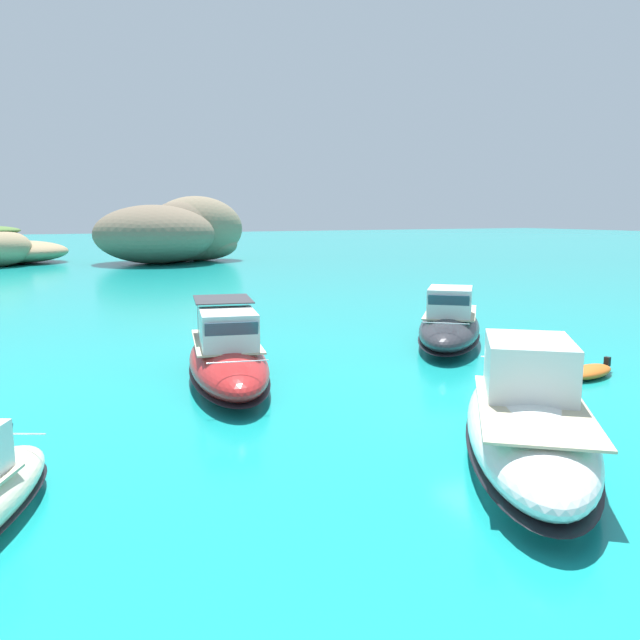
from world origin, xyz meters
TOP-DOWN VIEW (x-y plane):
  - ground_plane at (0.00, 0.00)m, footprint 400.00×400.00m
  - islet_large at (8.21, 67.85)m, footprint 23.01×20.62m
  - motorboat_charcoal at (6.12, 9.55)m, footprint 8.30×8.91m
  - motorboat_red at (-5.47, 7.67)m, footprint 4.91×9.69m
  - motorboat_white at (-1.07, -2.61)m, footprint 8.70×9.74m
  - dinghy_tender at (7.01, 2.27)m, footprint 2.87×1.67m

SIDE VIEW (x-z plane):
  - ground_plane at x=0.00m, z-range 0.00..0.00m
  - dinghy_tender at x=7.01m, z-range -0.07..0.51m
  - motorboat_charcoal at x=6.12m, z-range -0.46..2.31m
  - motorboat_red at x=-5.47m, z-range -0.53..2.38m
  - motorboat_white at x=-1.07m, z-range -0.49..2.48m
  - islet_large at x=8.21m, z-range -0.66..7.79m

